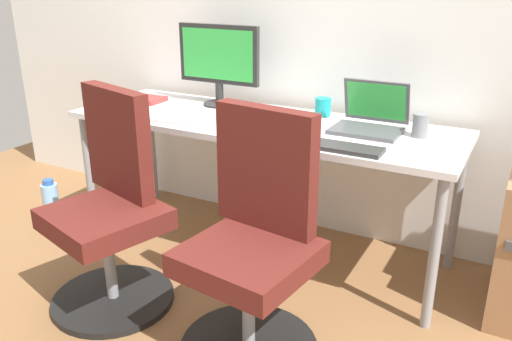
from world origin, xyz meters
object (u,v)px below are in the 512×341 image
(office_chair_right, at_px, (254,248))
(office_chair_left, at_px, (111,211))
(water_bottle_on_floor, at_px, (52,206))
(open_laptop, at_px, (370,118))
(coffee_mug, at_px, (323,107))
(desktop_monitor, at_px, (219,59))

(office_chair_right, bearing_deg, office_chair_left, -179.83)
(office_chair_left, height_order, water_bottle_on_floor, office_chair_left)
(office_chair_left, bearing_deg, water_bottle_on_floor, 157.46)
(office_chair_left, xyz_separation_m, water_bottle_on_floor, (-0.78, 0.32, -0.28))
(water_bottle_on_floor, bearing_deg, open_laptop, 15.79)
(office_chair_left, bearing_deg, office_chair_right, 0.17)
(coffee_mug, bearing_deg, office_chair_left, -122.85)
(water_bottle_on_floor, distance_m, desktop_monitor, 1.27)
(open_laptop, bearing_deg, water_bottle_on_floor, -164.21)
(desktop_monitor, xyz_separation_m, coffee_mug, (0.59, 0.05, -0.20))
(open_laptop, bearing_deg, coffee_mug, 154.50)
(desktop_monitor, xyz_separation_m, open_laptop, (0.87, -0.09, -0.20))
(office_chair_right, relative_size, desktop_monitor, 1.96)
(office_chair_left, bearing_deg, desktop_monitor, 89.06)
(office_chair_right, relative_size, open_laptop, 3.03)
(office_chair_left, bearing_deg, coffee_mug, 57.15)
(water_bottle_on_floor, height_order, open_laptop, open_laptop)
(water_bottle_on_floor, distance_m, coffee_mug, 1.63)
(office_chair_right, xyz_separation_m, desktop_monitor, (-0.69, 0.88, 0.54))
(open_laptop, distance_m, coffee_mug, 0.32)
(office_chair_left, distance_m, desktop_monitor, 1.03)
(coffee_mug, bearing_deg, open_laptop, -25.50)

